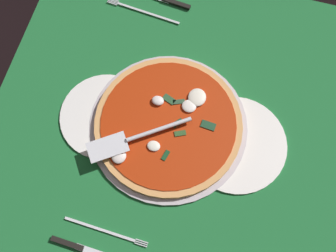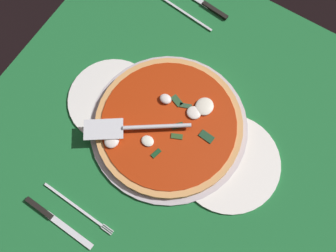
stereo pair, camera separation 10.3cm
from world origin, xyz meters
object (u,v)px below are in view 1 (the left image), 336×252
Objects in this scene: pizza_server at (135,138)px; place_setting_near at (153,6)px; pizza at (168,126)px; dinner_plate_left at (236,145)px; dinner_plate_right at (105,116)px; place_setting_far at (95,241)px.

pizza_server is 40.51cm from place_setting_near.
pizza is at bearing 117.59° from place_setting_near.
dinner_plate_left is 1.10× the size of dinner_plate_right.
pizza is 36.45cm from place_setting_near.
place_setting_far is (2.36, 24.75, -4.43)cm from pizza_server.
place_setting_near and place_setting_far have the same top height.
pizza_server is (6.56, 5.86, 2.65)cm from pizza.
pizza is (17.21, 0.13, 1.64)cm from dinner_plate_left.
place_setting_near is 1.09× the size of place_setting_far.
place_setting_far is (8.92, 30.61, -1.78)cm from pizza.
dinner_plate_right is at bearing 2.05° from dinner_plate_left.
place_setting_near is at bearing -114.85° from pizza_server.
dinner_plate_left and dinner_plate_right have the same top height.
place_setting_near reaches higher than dinner_plate_right.
pizza is at bearing -176.24° from dinner_plate_right.
dinner_plate_right is (33.27, 1.19, 0.00)cm from dinner_plate_left.
dinner_plate_right is 0.98× the size of place_setting_near.
pizza_server is (23.76, 5.99, 4.29)cm from dinner_plate_left.
place_setting_far is at bearing 49.69° from pizza_server.
dinner_plate_left is 17.29cm from pizza.
dinner_plate_right is at bearing 91.61° from place_setting_near.
pizza is 9.19cm from pizza_server.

